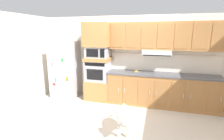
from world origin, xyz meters
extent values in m
plane|color=beige|center=(0.00, 0.00, 0.00)|extent=(9.60, 9.60, 0.00)
cube|color=silver|center=(0.00, 1.11, 1.25)|extent=(6.20, 0.12, 2.50)
cube|color=silver|center=(-2.80, 0.00, 1.25)|extent=(0.12, 7.10, 2.50)
cube|color=#ADADB2|center=(-2.01, 0.68, 0.88)|extent=(0.76, 0.70, 1.76)
cylinder|color=silver|center=(-1.68, 0.31, 0.98)|extent=(0.02, 0.02, 1.10)
cube|color=#337FDB|center=(-2.15, 0.33, 0.62)|extent=(0.06, 0.01, 0.14)
cube|color=red|center=(-2.21, 0.33, 0.49)|extent=(0.10, 0.01, 0.09)
cube|color=pink|center=(-2.22, 0.33, 1.10)|extent=(0.07, 0.01, 0.11)
cube|color=gold|center=(-1.77, 0.33, 0.69)|extent=(0.08, 0.01, 0.12)
cube|color=green|center=(-1.88, 0.33, 1.24)|extent=(0.07, 0.01, 0.11)
cube|color=white|center=(-2.01, 0.33, 0.88)|extent=(0.06, 0.01, 0.08)
cube|color=white|center=(-1.72, 0.33, 0.66)|extent=(0.09, 0.01, 0.13)
cube|color=#A8703D|center=(-0.94, 0.75, 0.30)|extent=(0.74, 0.62, 0.60)
cube|color=#A8AAAF|center=(-0.94, 0.75, 0.90)|extent=(0.70, 0.58, 0.60)
cube|color=black|center=(-0.94, 0.45, 0.84)|extent=(0.49, 0.01, 0.30)
cube|color=black|center=(-0.94, 0.45, 1.14)|extent=(0.59, 0.01, 0.09)
cylinder|color=#A8AAAF|center=(-0.94, 0.43, 1.03)|extent=(0.56, 0.02, 0.02)
cube|color=#A8703D|center=(-0.94, 0.75, 1.25)|extent=(0.74, 0.62, 0.10)
cube|color=#A8AAAF|center=(-0.94, 0.75, 1.46)|extent=(0.64, 0.53, 0.32)
cube|color=black|center=(-1.01, 0.48, 1.46)|extent=(0.35, 0.01, 0.22)
cube|color=black|center=(-0.71, 0.48, 1.46)|extent=(0.13, 0.01, 0.24)
cube|color=#A8703D|center=(-0.94, 0.75, 1.96)|extent=(0.74, 0.62, 0.68)
cube|color=#A8703D|center=(0.91, 0.75, 0.44)|extent=(2.95, 0.60, 0.88)
cube|color=#9A6738|center=(-0.36, 0.44, 0.46)|extent=(0.35, 0.01, 0.70)
cylinder|color=#BCBCC1|center=(-0.23, 0.43, 0.46)|extent=(0.01, 0.01, 0.12)
cube|color=#9A6738|center=(0.06, 0.44, 0.46)|extent=(0.35, 0.01, 0.70)
cylinder|color=#BCBCC1|center=(-0.06, 0.43, 0.46)|extent=(0.01, 0.01, 0.12)
cube|color=#9A6738|center=(0.49, 0.44, 0.46)|extent=(0.35, 0.01, 0.70)
cylinder|color=#BCBCC1|center=(0.61, 0.43, 0.46)|extent=(0.01, 0.01, 0.12)
cube|color=#9A6738|center=(0.91, 0.44, 0.46)|extent=(0.35, 0.01, 0.70)
cylinder|color=#BCBCC1|center=(0.78, 0.43, 0.46)|extent=(0.01, 0.01, 0.12)
cube|color=#9A6738|center=(1.33, 0.44, 0.46)|extent=(0.35, 0.01, 0.70)
cylinder|color=#BCBCC1|center=(1.46, 0.43, 0.46)|extent=(0.01, 0.01, 0.12)
cube|color=#9A6738|center=(1.75, 0.44, 0.46)|extent=(0.35, 0.01, 0.70)
cylinder|color=#BCBCC1|center=(1.62, 0.43, 0.46)|extent=(0.01, 0.01, 0.12)
cube|color=#9A6738|center=(2.17, 0.44, 0.46)|extent=(0.35, 0.01, 0.70)
cylinder|color=#BCBCC1|center=(2.30, 0.43, 0.46)|extent=(0.01, 0.01, 0.12)
cube|color=#4C4C51|center=(0.91, 0.75, 0.90)|extent=(2.99, 0.64, 0.04)
cube|color=white|center=(0.91, 1.04, 1.17)|extent=(2.99, 0.02, 0.50)
cube|color=#A8703D|center=(0.91, 0.88, 1.93)|extent=(2.95, 0.34, 0.74)
cube|color=#A8AAAF|center=(0.74, 0.81, 1.49)|extent=(0.76, 0.48, 0.14)
cube|color=black|center=(0.74, 0.59, 1.43)|extent=(0.72, 0.04, 0.02)
cube|color=#9A6738|center=(-0.36, 0.70, 1.93)|extent=(0.35, 0.01, 0.63)
cube|color=#9A6738|center=(0.06, 0.70, 1.93)|extent=(0.35, 0.01, 0.63)
cube|color=#9A6738|center=(0.49, 0.70, 1.93)|extent=(0.35, 0.01, 0.63)
cube|color=#9A6738|center=(0.91, 0.70, 1.93)|extent=(0.35, 0.01, 0.63)
cube|color=#9A6738|center=(1.33, 0.70, 1.93)|extent=(0.35, 0.01, 0.63)
cube|color=#9A6738|center=(1.75, 0.70, 1.93)|extent=(0.35, 0.01, 0.63)
cube|color=#9A6738|center=(2.17, 0.70, 1.93)|extent=(0.35, 0.01, 0.63)
cylinder|color=yellow|center=(0.20, 0.81, 0.93)|extent=(0.10, 0.06, 0.03)
cylinder|color=silver|center=(0.24, 0.70, 0.93)|extent=(0.12, 0.05, 0.01)
ellipsoid|color=beige|center=(0.18, -0.83, 0.42)|extent=(0.40, 0.56, 0.31)
sphere|color=beige|center=(0.24, -1.20, 0.51)|extent=(0.25, 0.25, 0.25)
ellipsoid|color=gray|center=(0.26, -1.32, 0.48)|extent=(0.12, 0.16, 0.09)
cone|color=beige|center=(0.32, -1.16, 0.62)|extent=(0.07, 0.07, 0.08)
cone|color=beige|center=(0.15, -1.20, 0.62)|extent=(0.07, 0.07, 0.08)
cylinder|color=beige|center=(0.11, -0.50, 0.45)|extent=(0.08, 0.18, 0.14)
cylinder|color=beige|center=(0.29, -1.00, 0.13)|extent=(0.07, 0.07, 0.26)
cylinder|color=beige|center=(0.12, -1.03, 0.13)|extent=(0.07, 0.07, 0.26)
cylinder|color=beige|center=(0.23, -0.64, 0.13)|extent=(0.07, 0.07, 0.26)
cylinder|color=beige|center=(0.06, -0.67, 0.13)|extent=(0.07, 0.07, 0.26)
camera|label=1|loc=(0.77, -3.89, 2.02)|focal=26.87mm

